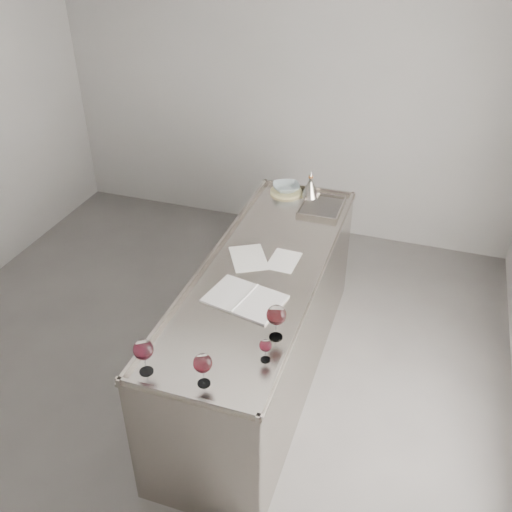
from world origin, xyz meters
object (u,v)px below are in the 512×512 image
(counter, at_px, (263,323))
(wine_glass_small, at_px, (266,346))
(wine_glass_left, at_px, (143,350))
(wine_glass_right, at_px, (276,316))
(notebook, at_px, (245,299))
(wine_glass_middle, at_px, (203,364))
(wine_funnel, at_px, (310,189))
(ceramic_bowl, at_px, (286,187))

(counter, height_order, wine_glass_small, wine_glass_small)
(wine_glass_left, xyz_separation_m, wine_glass_small, (0.55, 0.27, -0.05))
(wine_glass_right, bearing_deg, wine_glass_left, -139.98)
(notebook, bearing_deg, counter, 101.67)
(wine_glass_middle, relative_size, wine_glass_small, 1.39)
(wine_glass_small, bearing_deg, wine_funnel, 97.07)
(wine_glass_middle, xyz_separation_m, notebook, (-0.04, 0.71, -0.13))
(notebook, relative_size, wine_funnel, 2.26)
(wine_glass_right, bearing_deg, wine_glass_small, -90.00)
(wine_glass_middle, bearing_deg, wine_funnel, 89.87)
(wine_glass_right, distance_m, notebook, 0.41)
(wine_glass_middle, relative_size, notebook, 0.38)
(notebook, bearing_deg, wine_glass_right, -32.43)
(notebook, height_order, ceramic_bowl, ceramic_bowl)
(notebook, xyz_separation_m, wine_funnel, (0.04, 1.43, 0.06))
(counter, distance_m, wine_glass_middle, 1.22)
(wine_glass_small, xyz_separation_m, notebook, (-0.27, 0.45, -0.09))
(wine_glass_small, bearing_deg, counter, 108.82)
(wine_glass_middle, height_order, wine_glass_small, wine_glass_middle)
(counter, xyz_separation_m, notebook, (0.00, -0.35, 0.47))
(wine_glass_middle, bearing_deg, wine_glass_left, -176.86)
(wine_glass_middle, bearing_deg, wine_glass_right, 61.78)
(wine_glass_right, bearing_deg, counter, 113.94)
(wine_funnel, bearing_deg, wine_glass_left, -98.33)
(wine_glass_middle, relative_size, wine_glass_right, 0.88)
(counter, distance_m, wine_glass_small, 1.02)
(wine_glass_left, xyz_separation_m, wine_glass_right, (0.55, 0.46, 0.01))
(wine_glass_small, bearing_deg, wine_glass_right, 90.00)
(wine_glass_left, distance_m, wine_glass_right, 0.72)
(wine_glass_left, height_order, wine_glass_right, wine_glass_right)
(counter, height_order, wine_funnel, wine_funnel)
(counter, distance_m, ceramic_bowl, 1.21)
(notebook, relative_size, ceramic_bowl, 2.34)
(wine_glass_left, relative_size, ceramic_bowl, 0.96)
(counter, bearing_deg, wine_glass_right, -66.06)
(wine_glass_middle, height_order, wine_glass_right, wine_glass_right)
(wine_glass_left, distance_m, notebook, 0.79)
(wine_glass_middle, xyz_separation_m, ceramic_bowl, (-0.19, 2.14, -0.09))
(wine_glass_middle, height_order, wine_funnel, wine_funnel)
(counter, height_order, wine_glass_middle, wine_glass_middle)
(ceramic_bowl, bearing_deg, wine_glass_right, -75.78)
(wine_glass_right, distance_m, wine_glass_small, 0.20)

